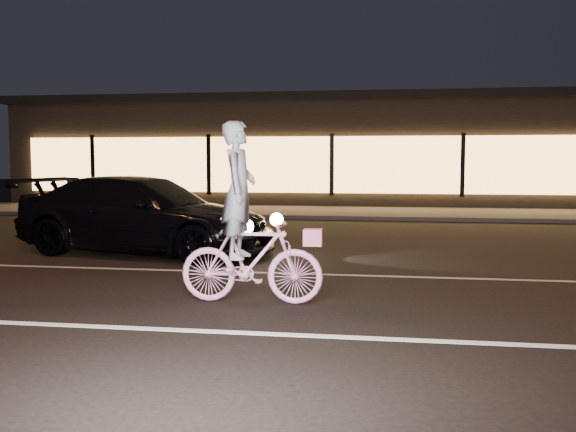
# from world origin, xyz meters

# --- Properties ---
(ground) EXTENTS (90.00, 90.00, 0.00)m
(ground) POSITION_xyz_m (0.00, 0.00, 0.00)
(ground) COLOR black
(ground) RESTS_ON ground
(lane_stripe_near) EXTENTS (60.00, 0.12, 0.01)m
(lane_stripe_near) POSITION_xyz_m (0.00, -1.50, 0.00)
(lane_stripe_near) COLOR silver
(lane_stripe_near) RESTS_ON ground
(lane_stripe_far) EXTENTS (60.00, 0.10, 0.01)m
(lane_stripe_far) POSITION_xyz_m (0.00, 2.00, 0.00)
(lane_stripe_far) COLOR gray
(lane_stripe_far) RESTS_ON ground
(sidewalk) EXTENTS (30.00, 4.00, 0.12)m
(sidewalk) POSITION_xyz_m (0.00, 13.00, 0.06)
(sidewalk) COLOR #383533
(sidewalk) RESTS_ON ground
(storefront) EXTENTS (25.40, 8.42, 4.20)m
(storefront) POSITION_xyz_m (0.00, 18.97, 2.15)
(storefront) COLOR black
(storefront) RESTS_ON ground
(cyclist) EXTENTS (1.81, 0.62, 2.28)m
(cyclist) POSITION_xyz_m (0.28, -0.12, 0.81)
(cyclist) COLOR #F542A5
(cyclist) RESTS_ON ground
(sedan) EXTENTS (5.42, 3.08, 1.48)m
(sedan) POSITION_xyz_m (-2.59, 3.72, 0.74)
(sedan) COLOR black
(sedan) RESTS_ON ground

